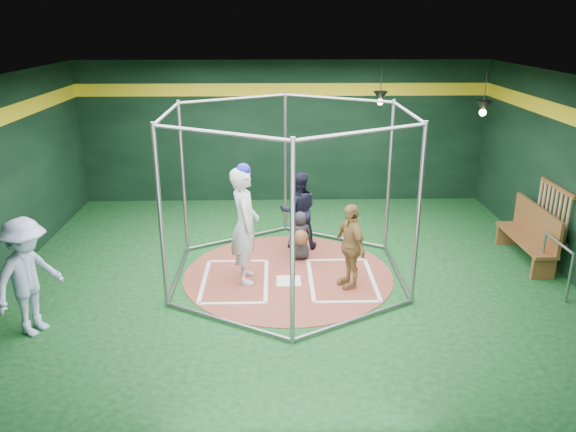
{
  "coord_description": "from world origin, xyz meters",
  "views": [
    {
      "loc": [
        -0.24,
        -9.3,
        4.4
      ],
      "look_at": [
        0.0,
        0.1,
        1.1
      ],
      "focal_mm": 35.0,
      "sensor_mm": 36.0,
      "label": 1
    }
  ],
  "objects_px": {
    "visitor_leopard": "(350,246)",
    "umpire": "(298,211)",
    "dugout_bench": "(530,233)",
    "batter_figure": "(245,224)"
  },
  "relations": [
    {
      "from": "dugout_bench",
      "to": "batter_figure",
      "type": "bearing_deg",
      "value": -172.23
    },
    {
      "from": "umpire",
      "to": "dugout_bench",
      "type": "bearing_deg",
      "value": 165.74
    },
    {
      "from": "dugout_bench",
      "to": "umpire",
      "type": "bearing_deg",
      "value": 170.38
    },
    {
      "from": "visitor_leopard",
      "to": "umpire",
      "type": "relative_size",
      "value": 0.95
    },
    {
      "from": "visitor_leopard",
      "to": "umpire",
      "type": "bearing_deg",
      "value": -176.73
    },
    {
      "from": "batter_figure",
      "to": "visitor_leopard",
      "type": "height_order",
      "value": "batter_figure"
    },
    {
      "from": "batter_figure",
      "to": "dugout_bench",
      "type": "bearing_deg",
      "value": 7.77
    },
    {
      "from": "umpire",
      "to": "dugout_bench",
      "type": "relative_size",
      "value": 0.84
    },
    {
      "from": "batter_figure",
      "to": "dugout_bench",
      "type": "xyz_separation_m",
      "value": [
        5.39,
        0.74,
        -0.51
      ]
    },
    {
      "from": "umpire",
      "to": "dugout_bench",
      "type": "distance_m",
      "value": 4.46
    }
  ]
}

